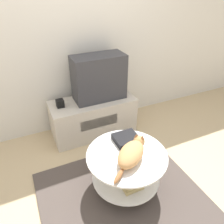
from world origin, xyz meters
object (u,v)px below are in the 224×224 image
Objects in this scene: tv at (99,78)px; cat at (131,153)px; dvd_box at (126,139)px; speaker at (60,103)px.

cat is at bearing -97.45° from tv.
tv is at bearing 85.32° from dvd_box.
tv reaches higher than speaker.
cat is at bearing -107.59° from dvd_box.
cat is (-0.07, -0.23, 0.04)m from dvd_box.
dvd_box is at bearing 33.60° from cat.
tv is at bearing 1.18° from speaker.
tv reaches higher than cat.
speaker is 0.19× the size of cat.
tv is 0.56m from speaker.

